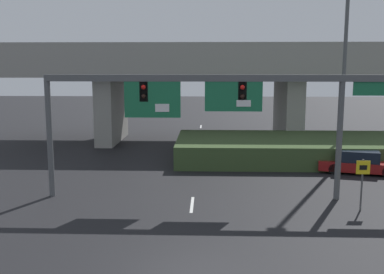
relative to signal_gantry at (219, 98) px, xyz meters
The scene contains 8 objects.
ground_plane 9.56m from the signal_gantry, 98.79° to the right, with size 160.00×160.00×0.00m, color black.
lane_markings 6.04m from the signal_gantry, 110.69° to the left, with size 0.14×47.04×0.01m.
signal_gantry is the anchor object (origin of this frame).
speed_limit_sign 7.33m from the signal_gantry, 15.79° to the right, with size 0.60×0.11×2.33m.
highway_light_pole_near 11.98m from the signal_gantry, 44.93° to the left, with size 0.70×0.36×15.45m.
overpass_bridge 16.43m from the signal_gantry, 94.39° to the left, with size 34.90×8.86×8.06m.
grass_embankment 11.87m from the signal_gantry, 56.40° to the left, with size 17.54×7.62×1.46m.
parked_sedan_near_right 10.98m from the signal_gantry, 32.71° to the left, with size 5.04×2.94×1.39m.
Camera 1 is at (0.70, -13.08, 6.40)m, focal length 42.00 mm.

